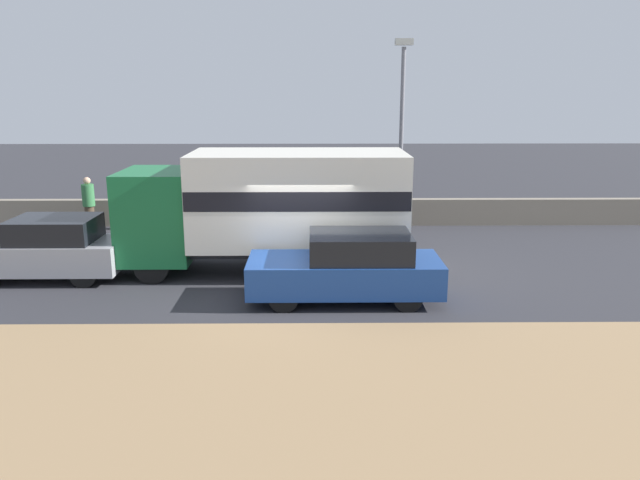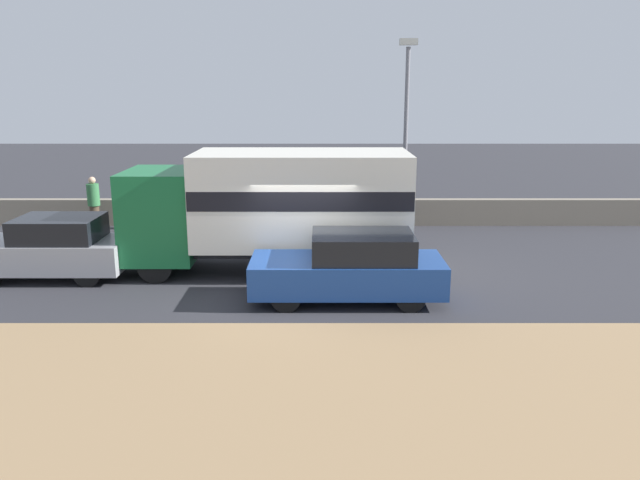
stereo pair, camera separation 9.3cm
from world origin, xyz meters
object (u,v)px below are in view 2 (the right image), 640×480
at_px(box_truck, 273,204).
at_px(car_hatchback, 348,268).
at_px(car_sedan_second, 48,248).
at_px(pedestrian, 90,203).
at_px(street_lamp, 403,122).

relative_size(box_truck, car_hatchback, 1.67).
xyz_separation_m(car_hatchback, car_sedan_second, (-7.51, 1.75, 0.00)).
distance_m(car_hatchback, pedestrian, 10.88).
bearing_deg(street_lamp, car_hatchback, -106.73).
height_order(street_lamp, box_truck, street_lamp).
height_order(box_truck, pedestrian, box_truck).
xyz_separation_m(box_truck, pedestrian, (-6.44, 4.69, -0.85)).
bearing_deg(car_hatchback, street_lamp, -106.73).
height_order(street_lamp, car_sedan_second, street_lamp).
distance_m(street_lamp, car_sedan_second, 11.26).
distance_m(street_lamp, car_hatchback, 7.77).
bearing_deg(car_hatchback, pedestrian, -40.36).
distance_m(street_lamp, box_truck, 6.29).
relative_size(street_lamp, car_sedan_second, 1.60).
bearing_deg(car_hatchback, box_truck, -51.88).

